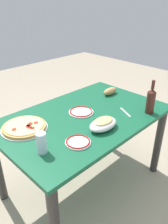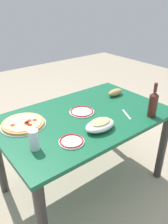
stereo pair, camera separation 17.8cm
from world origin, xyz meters
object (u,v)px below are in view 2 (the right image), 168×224
baked_pasta_dish (100,125)px  side_plate_far (72,141)px  dining_table (84,128)px  pepperoni_pizza (23,123)px  side_plate_near (82,112)px  bread_loaf (115,92)px  water_glass (34,140)px  wine_bottle (153,104)px

baked_pasta_dish → side_plate_far: size_ratio=1.40×
dining_table → baked_pasta_dish: size_ratio=5.75×
dining_table → side_plate_far: bearing=-140.6°
pepperoni_pizza → side_plate_near: size_ratio=1.65×
pepperoni_pizza → bread_loaf: bread_loaf is taller
water_glass → bread_loaf: size_ratio=0.78×
dining_table → pepperoni_pizza: size_ratio=4.07×
wine_bottle → water_glass: (-0.94, 0.19, -0.04)m
dining_table → bread_loaf: (0.49, 0.13, 0.15)m
wine_bottle → side_plate_near: bearing=135.5°
dining_table → water_glass: 0.57m
dining_table → water_glass: bearing=-163.2°
baked_pasta_dish → side_plate_far: (-0.26, -0.00, -0.03)m
side_plate_near → pepperoni_pizza: bearing=166.4°
baked_pasta_dish → wine_bottle: (0.46, -0.11, 0.07)m
dining_table → side_plate_far: (-0.30, -0.25, 0.13)m
baked_pasta_dish → bread_loaf: size_ratio=1.38×
dining_table → wine_bottle: 0.59m
side_plate_far → baked_pasta_dish: bearing=1.0°
pepperoni_pizza → side_plate_far: bearing=-69.3°
side_plate_far → dining_table: bearing=39.4°
pepperoni_pizza → side_plate_near: (0.47, -0.11, -0.01)m
water_glass → side_plate_far: size_ratio=0.80×
water_glass → bread_loaf: water_glass is taller
wine_bottle → baked_pasta_dish: bearing=167.0°
side_plate_near → baked_pasta_dish: bearing=-101.4°
dining_table → bread_loaf: size_ratio=7.91×
dining_table → wine_bottle: bearing=-39.8°
water_glass → side_plate_far: (0.22, -0.09, -0.06)m
dining_table → baked_pasta_dish: (-0.04, -0.24, 0.16)m
dining_table → side_plate_near: bearing=73.4°
side_plate_far → bread_loaf: size_ratio=0.98×
water_glass → wine_bottle: bearing=-11.5°
bread_loaf → side_plate_far: bearing=-154.6°
side_plate_far → side_plate_near: bearing=43.1°
dining_table → side_plate_far: size_ratio=8.08×
pepperoni_pizza → baked_pasta_dish: size_ratio=1.41×
pepperoni_pizza → bread_loaf: (0.94, -0.03, 0.02)m
dining_table → bread_loaf: bread_loaf is taller
baked_pasta_dish → side_plate_near: bearing=78.6°
wine_bottle → dining_table: bearing=140.2°
wine_bottle → side_plate_near: wine_bottle is taller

